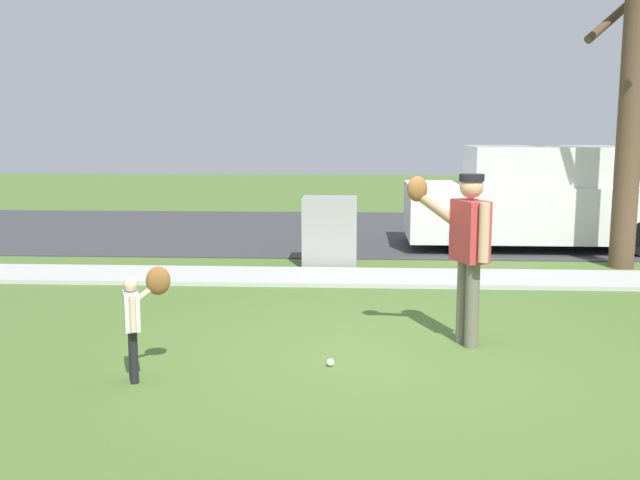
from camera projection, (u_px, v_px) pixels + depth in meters
name	position (u px, v px, depth m)	size (l,w,h in m)	color
ground_plane	(374.00, 281.00, 10.57)	(48.00, 48.00, 0.00)	#4C6B2D
sidewalk_strip	(373.00, 277.00, 10.67)	(36.00, 1.20, 0.06)	#B2B2AD
road_surface	(369.00, 231.00, 15.60)	(36.00, 6.80, 0.02)	#38383A
person_adult	(466.00, 240.00, 7.29)	(0.85, 0.59, 1.77)	#6B6656
person_child	(140.00, 308.00, 6.35)	(0.41, 0.49, 1.00)	black
baseball	(330.00, 362.00, 6.78)	(0.07, 0.07, 0.07)	white
utility_cabinet	(330.00, 232.00, 11.64)	(0.87, 0.62, 1.13)	gray
street_tree_near	(633.00, 86.00, 11.14)	(1.85, 1.88, 5.42)	brown
parked_van_white	(543.00, 200.00, 13.29)	(5.00, 1.95, 1.88)	silver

